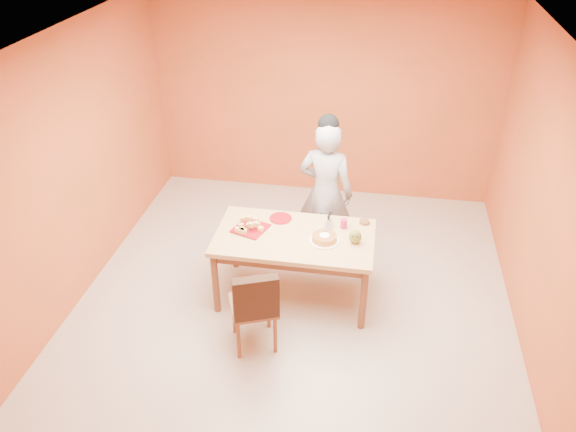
% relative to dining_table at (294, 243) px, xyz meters
% --- Properties ---
extents(floor, '(5.00, 5.00, 0.00)m').
position_rel_dining_table_xyz_m(floor, '(0.02, -0.14, -0.67)').
color(floor, '#BDB5A1').
rests_on(floor, ground).
extents(ceiling, '(5.00, 5.00, 0.00)m').
position_rel_dining_table_xyz_m(ceiling, '(0.02, -0.14, 2.03)').
color(ceiling, silver).
rests_on(ceiling, wall_back).
extents(wall_back, '(4.50, 0.00, 4.50)m').
position_rel_dining_table_xyz_m(wall_back, '(0.02, 2.36, 0.68)').
color(wall_back, '#D55431').
rests_on(wall_back, floor).
extents(wall_left, '(0.00, 5.00, 5.00)m').
position_rel_dining_table_xyz_m(wall_left, '(-2.23, -0.14, 0.68)').
color(wall_left, '#D55431').
rests_on(wall_left, floor).
extents(wall_right, '(0.00, 5.00, 5.00)m').
position_rel_dining_table_xyz_m(wall_right, '(2.27, -0.14, 0.68)').
color(wall_right, '#D55431').
rests_on(wall_right, floor).
extents(dining_table, '(1.60, 0.90, 0.76)m').
position_rel_dining_table_xyz_m(dining_table, '(0.00, 0.00, 0.00)').
color(dining_table, tan).
rests_on(dining_table, floor).
extents(dining_chair, '(0.57, 0.63, 0.93)m').
position_rel_dining_table_xyz_m(dining_chair, '(-0.26, -0.79, -0.18)').
color(dining_chair, brown).
rests_on(dining_chair, floor).
extents(pastry_pile, '(0.28, 0.28, 0.09)m').
position_rel_dining_table_xyz_m(pastry_pile, '(-0.46, 0.04, 0.16)').
color(pastry_pile, '#E2B860').
rests_on(pastry_pile, pastry_platter).
extents(person, '(0.68, 0.50, 1.69)m').
position_rel_dining_table_xyz_m(person, '(0.23, 0.76, 0.18)').
color(person, '#98989B').
rests_on(person, floor).
extents(pastry_platter, '(0.40, 0.40, 0.02)m').
position_rel_dining_table_xyz_m(pastry_platter, '(-0.46, 0.04, 0.10)').
color(pastry_platter, maroon).
rests_on(pastry_platter, dining_table).
extents(red_dinner_plate, '(0.27, 0.27, 0.01)m').
position_rel_dining_table_xyz_m(red_dinner_plate, '(-0.19, 0.29, 0.10)').
color(red_dinner_plate, maroon).
rests_on(red_dinner_plate, dining_table).
extents(white_cake_plate, '(0.39, 0.39, 0.01)m').
position_rel_dining_table_xyz_m(white_cake_plate, '(0.31, -0.05, 0.10)').
color(white_cake_plate, white).
rests_on(white_cake_plate, dining_table).
extents(sponge_cake, '(0.26, 0.26, 0.06)m').
position_rel_dining_table_xyz_m(sponge_cake, '(0.31, -0.05, 0.13)').
color(sponge_cake, gold).
rests_on(sponge_cake, white_cake_plate).
extents(cake_server, '(0.07, 0.24, 0.01)m').
position_rel_dining_table_xyz_m(cake_server, '(0.32, 0.13, 0.17)').
color(cake_server, silver).
rests_on(cake_server, sponge_cake).
extents(egg_ornament, '(0.15, 0.13, 0.15)m').
position_rel_dining_table_xyz_m(egg_ornament, '(0.61, -0.03, 0.17)').
color(egg_ornament, olive).
rests_on(egg_ornament, dining_table).
extents(magenta_glass, '(0.09, 0.09, 0.10)m').
position_rel_dining_table_xyz_m(magenta_glass, '(0.47, 0.23, 0.14)').
color(magenta_glass, '#BB1C59').
rests_on(magenta_glass, dining_table).
extents(checker_tin, '(0.11, 0.11, 0.03)m').
position_rel_dining_table_xyz_m(checker_tin, '(0.68, 0.35, 0.11)').
color(checker_tin, '#3A2610').
rests_on(checker_tin, dining_table).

